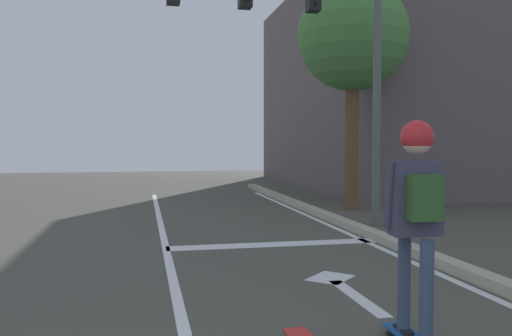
# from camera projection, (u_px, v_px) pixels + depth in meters

# --- Properties ---
(lane_line_center) EXTENTS (0.12, 20.00, 0.01)m
(lane_line_center) POSITION_uv_depth(u_px,v_px,m) (170.00, 264.00, 7.35)
(lane_line_center) COLOR silver
(lane_line_center) RESTS_ON ground
(lane_line_curbside) EXTENTS (0.12, 20.00, 0.01)m
(lane_line_curbside) POSITION_uv_depth(u_px,v_px,m) (394.00, 254.00, 8.05)
(lane_line_curbside) COLOR silver
(lane_line_curbside) RESTS_ON ground
(stop_bar) EXTENTS (3.49, 0.40, 0.01)m
(stop_bar) POSITION_uv_depth(u_px,v_px,m) (273.00, 244.00, 8.79)
(stop_bar) COLOR silver
(stop_bar) RESTS_ON ground
(lane_arrow_stem) EXTENTS (0.16, 1.40, 0.01)m
(lane_arrow_stem) POSITION_uv_depth(u_px,v_px,m) (357.00, 297.00, 5.80)
(lane_arrow_stem) COLOR silver
(lane_arrow_stem) RESTS_ON ground
(lane_arrow_head) EXTENTS (0.71, 0.71, 0.01)m
(lane_arrow_head) POSITION_uv_depth(u_px,v_px,m) (330.00, 278.00, 6.63)
(lane_arrow_head) COLOR silver
(lane_arrow_head) RESTS_ON ground
(curb_strip) EXTENTS (0.24, 24.00, 0.14)m
(curb_strip) POSITION_uv_depth(u_px,v_px,m) (409.00, 249.00, 8.09)
(curb_strip) COLOR #A4A38A
(curb_strip) RESTS_ON ground
(skater) EXTENTS (0.49, 0.65, 1.78)m
(skater) POSITION_uv_depth(u_px,v_px,m) (417.00, 199.00, 4.28)
(skater) COLOR #354661
(skater) RESTS_ON skateboard
(traffic_signal_mast) EXTENTS (5.43, 0.34, 5.29)m
(traffic_signal_mast) POSITION_uv_depth(u_px,v_px,m) (299.00, 29.00, 10.25)
(traffic_signal_mast) COLOR #515C55
(traffic_signal_mast) RESTS_ON ground
(roadside_tree) EXTENTS (2.75, 2.75, 5.70)m
(roadside_tree) POSITION_uv_depth(u_px,v_px,m) (353.00, 37.00, 13.20)
(roadside_tree) COLOR brown
(roadside_tree) RESTS_ON ground
(building_block) EXTENTS (13.00, 12.62, 7.58)m
(building_block) POSITION_uv_depth(u_px,v_px,m) (457.00, 90.00, 21.36)
(building_block) COLOR #5D5354
(building_block) RESTS_ON ground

